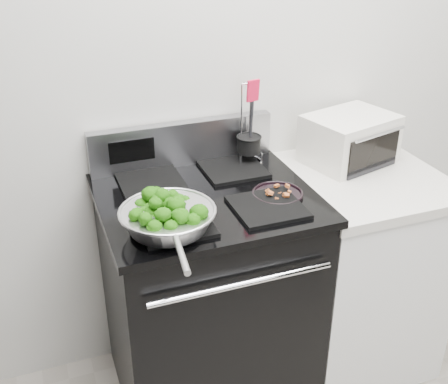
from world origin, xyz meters
name	(u,v)px	position (x,y,z in m)	size (l,w,h in m)	color
back_wall	(248,59)	(0.00, 1.75, 1.35)	(4.00, 0.02, 2.70)	silver
gas_range	(208,295)	(-0.30, 1.41, 0.49)	(0.79, 0.69, 1.13)	black
counter	(353,267)	(0.39, 1.41, 0.46)	(0.62, 0.68, 0.92)	white
skillet	(168,218)	(-0.50, 1.21, 1.00)	(0.32, 0.51, 0.07)	silver
broccoli_pile	(167,213)	(-0.50, 1.22, 1.02)	(0.25, 0.25, 0.09)	#0C3104
bacon_plate	(278,191)	(-0.05, 1.32, 0.97)	(0.19, 0.19, 0.04)	black
utensil_holder	(249,148)	(-0.04, 1.63, 1.01)	(0.11, 0.11, 0.35)	silver
toaster_oven	(349,139)	(0.39, 1.55, 1.02)	(0.41, 0.35, 0.21)	silver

